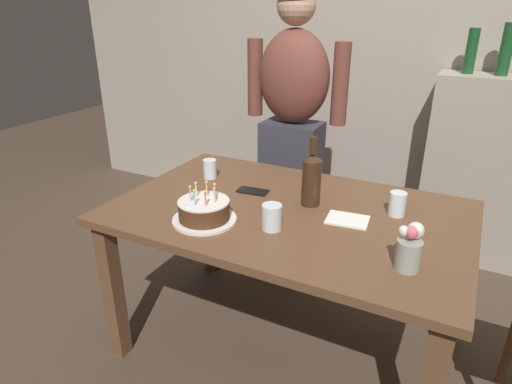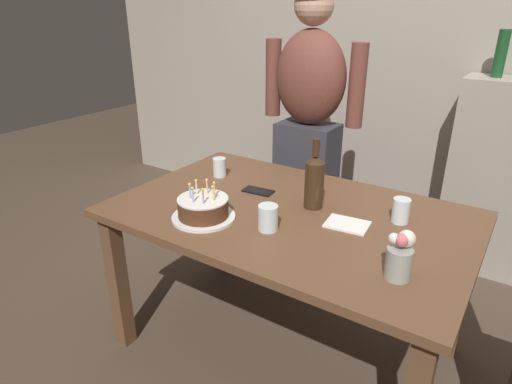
{
  "view_description": "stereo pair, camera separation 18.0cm",
  "coord_description": "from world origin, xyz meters",
  "px_view_note": "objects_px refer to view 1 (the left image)",
  "views": [
    {
      "loc": [
        0.65,
        -1.58,
        1.55
      ],
      "look_at": [
        -0.1,
        -0.1,
        0.84
      ],
      "focal_mm": 30.65,
      "sensor_mm": 36.0,
      "label": 1
    },
    {
      "loc": [
        0.81,
        -1.49,
        1.55
      ],
      "look_at": [
        -0.1,
        -0.1,
        0.84
      ],
      "focal_mm": 30.65,
      "sensor_mm": 36.0,
      "label": 2
    }
  ],
  "objects_px": {
    "wine_bottle": "(312,178)",
    "person_man_bearded": "(292,130)",
    "water_glass_side": "(210,169)",
    "napkin_stack": "(347,220)",
    "flower_vase": "(410,247)",
    "birthday_cake": "(204,211)",
    "cell_phone": "(253,191)",
    "water_glass_near": "(397,204)",
    "water_glass_far": "(272,217)"
  },
  "relations": [
    {
      "from": "birthday_cake",
      "to": "water_glass_near",
      "type": "height_order",
      "value": "birthday_cake"
    },
    {
      "from": "water_glass_side",
      "to": "person_man_bearded",
      "type": "bearing_deg",
      "value": 70.52
    },
    {
      "from": "birthday_cake",
      "to": "napkin_stack",
      "type": "xyz_separation_m",
      "value": [
        0.52,
        0.27,
        -0.04
      ]
    },
    {
      "from": "cell_phone",
      "to": "napkin_stack",
      "type": "distance_m",
      "value": 0.49
    },
    {
      "from": "flower_vase",
      "to": "person_man_bearded",
      "type": "distance_m",
      "value": 1.29
    },
    {
      "from": "flower_vase",
      "to": "cell_phone",
      "type": "bearing_deg",
      "value": 156.03
    },
    {
      "from": "napkin_stack",
      "to": "person_man_bearded",
      "type": "height_order",
      "value": "person_man_bearded"
    },
    {
      "from": "cell_phone",
      "to": "flower_vase",
      "type": "height_order",
      "value": "flower_vase"
    },
    {
      "from": "wine_bottle",
      "to": "napkin_stack",
      "type": "bearing_deg",
      "value": -22.79
    },
    {
      "from": "water_glass_near",
      "to": "cell_phone",
      "type": "xyz_separation_m",
      "value": [
        -0.65,
        -0.06,
        -0.05
      ]
    },
    {
      "from": "water_glass_near",
      "to": "napkin_stack",
      "type": "distance_m",
      "value": 0.23
    },
    {
      "from": "water_glass_near",
      "to": "wine_bottle",
      "type": "bearing_deg",
      "value": -169.81
    },
    {
      "from": "water_glass_far",
      "to": "water_glass_side",
      "type": "bearing_deg",
      "value": 145.34
    },
    {
      "from": "napkin_stack",
      "to": "person_man_bearded",
      "type": "distance_m",
      "value": 0.93
    },
    {
      "from": "birthday_cake",
      "to": "wine_bottle",
      "type": "xyz_separation_m",
      "value": [
        0.33,
        0.35,
        0.08
      ]
    },
    {
      "from": "water_glass_far",
      "to": "wine_bottle",
      "type": "xyz_separation_m",
      "value": [
        0.05,
        0.29,
        0.07
      ]
    },
    {
      "from": "wine_bottle",
      "to": "water_glass_side",
      "type": "bearing_deg",
      "value": 173.0
    },
    {
      "from": "wine_bottle",
      "to": "person_man_bearded",
      "type": "height_order",
      "value": "person_man_bearded"
    },
    {
      "from": "cell_phone",
      "to": "flower_vase",
      "type": "relative_size",
      "value": 0.88
    },
    {
      "from": "birthday_cake",
      "to": "cell_phone",
      "type": "relative_size",
      "value": 1.82
    },
    {
      "from": "water_glass_near",
      "to": "water_glass_far",
      "type": "height_order",
      "value": "water_glass_far"
    },
    {
      "from": "napkin_stack",
      "to": "flower_vase",
      "type": "xyz_separation_m",
      "value": [
        0.28,
        -0.25,
        0.08
      ]
    },
    {
      "from": "water_glass_side",
      "to": "napkin_stack",
      "type": "bearing_deg",
      "value": -11.2
    },
    {
      "from": "water_glass_far",
      "to": "napkin_stack",
      "type": "xyz_separation_m",
      "value": [
        0.25,
        0.2,
        -0.05
      ]
    },
    {
      "from": "napkin_stack",
      "to": "person_man_bearded",
      "type": "xyz_separation_m",
      "value": [
        -0.56,
        0.73,
        0.13
      ]
    },
    {
      "from": "wine_bottle",
      "to": "cell_phone",
      "type": "bearing_deg",
      "value": 178.75
    },
    {
      "from": "water_glass_near",
      "to": "flower_vase",
      "type": "height_order",
      "value": "flower_vase"
    },
    {
      "from": "flower_vase",
      "to": "water_glass_near",
      "type": "bearing_deg",
      "value": 105.63
    },
    {
      "from": "napkin_stack",
      "to": "wine_bottle",
      "type": "bearing_deg",
      "value": 157.21
    },
    {
      "from": "water_glass_near",
      "to": "flower_vase",
      "type": "relative_size",
      "value": 0.62
    },
    {
      "from": "water_glass_side",
      "to": "person_man_bearded",
      "type": "relative_size",
      "value": 0.06
    },
    {
      "from": "birthday_cake",
      "to": "water_glass_far",
      "type": "bearing_deg",
      "value": 13.22
    },
    {
      "from": "wine_bottle",
      "to": "person_man_bearded",
      "type": "bearing_deg",
      "value": 119.27
    },
    {
      "from": "cell_phone",
      "to": "person_man_bearded",
      "type": "xyz_separation_m",
      "value": [
        -0.07,
        0.64,
        0.13
      ]
    },
    {
      "from": "birthday_cake",
      "to": "water_glass_far",
      "type": "height_order",
      "value": "birthday_cake"
    },
    {
      "from": "water_glass_side",
      "to": "flower_vase",
      "type": "height_order",
      "value": "flower_vase"
    },
    {
      "from": "water_glass_side",
      "to": "cell_phone",
      "type": "relative_size",
      "value": 0.67
    },
    {
      "from": "water_glass_side",
      "to": "wine_bottle",
      "type": "height_order",
      "value": "wine_bottle"
    },
    {
      "from": "person_man_bearded",
      "to": "birthday_cake",
      "type": "bearing_deg",
      "value": 92.13
    },
    {
      "from": "person_man_bearded",
      "to": "flower_vase",
      "type": "bearing_deg",
      "value": 130.35
    },
    {
      "from": "birthday_cake",
      "to": "flower_vase",
      "type": "distance_m",
      "value": 0.8
    },
    {
      "from": "flower_vase",
      "to": "water_glass_far",
      "type": "bearing_deg",
      "value": 175.07
    },
    {
      "from": "water_glass_near",
      "to": "flower_vase",
      "type": "bearing_deg",
      "value": -74.37
    },
    {
      "from": "birthday_cake",
      "to": "person_man_bearded",
      "type": "bearing_deg",
      "value": 92.13
    },
    {
      "from": "cell_phone",
      "to": "napkin_stack",
      "type": "xyz_separation_m",
      "value": [
        0.48,
        -0.09,
        0.0
      ]
    },
    {
      "from": "water_glass_far",
      "to": "water_glass_side",
      "type": "distance_m",
      "value": 0.63
    },
    {
      "from": "birthday_cake",
      "to": "napkin_stack",
      "type": "relative_size",
      "value": 1.57
    },
    {
      "from": "water_glass_side",
      "to": "napkin_stack",
      "type": "distance_m",
      "value": 0.78
    },
    {
      "from": "water_glass_near",
      "to": "person_man_bearded",
      "type": "distance_m",
      "value": 0.93
    },
    {
      "from": "flower_vase",
      "to": "person_man_bearded",
      "type": "bearing_deg",
      "value": 130.35
    }
  ]
}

